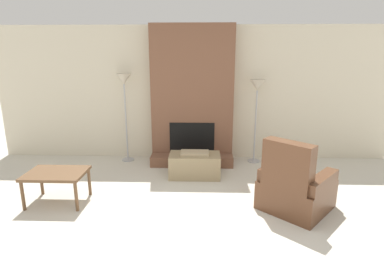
{
  "coord_description": "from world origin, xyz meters",
  "views": [
    {
      "loc": [
        0.17,
        -2.59,
        2.06
      ],
      "look_at": [
        0.0,
        2.93,
        0.7
      ],
      "focal_mm": 28.0,
      "sensor_mm": 36.0,
      "label": 1
    }
  ],
  "objects_px": {
    "ottoman": "(195,165)",
    "armchair": "(294,189)",
    "side_table": "(56,176)",
    "floor_lamp_left": "(124,86)",
    "floor_lamp_right": "(257,92)"
  },
  "relations": [
    {
      "from": "armchair",
      "to": "floor_lamp_left",
      "type": "height_order",
      "value": "floor_lamp_left"
    },
    {
      "from": "ottoman",
      "to": "armchair",
      "type": "xyz_separation_m",
      "value": [
        1.36,
        -1.1,
        0.08
      ]
    },
    {
      "from": "ottoman",
      "to": "floor_lamp_right",
      "type": "height_order",
      "value": "floor_lamp_right"
    },
    {
      "from": "floor_lamp_right",
      "to": "side_table",
      "type": "bearing_deg",
      "value": -150.06
    },
    {
      "from": "ottoman",
      "to": "armchair",
      "type": "relative_size",
      "value": 0.75
    },
    {
      "from": "floor_lamp_left",
      "to": "floor_lamp_right",
      "type": "height_order",
      "value": "floor_lamp_left"
    },
    {
      "from": "ottoman",
      "to": "armchair",
      "type": "bearing_deg",
      "value": -38.95
    },
    {
      "from": "side_table",
      "to": "floor_lamp_left",
      "type": "height_order",
      "value": "floor_lamp_left"
    },
    {
      "from": "armchair",
      "to": "floor_lamp_left",
      "type": "distance_m",
      "value": 3.5
    },
    {
      "from": "side_table",
      "to": "floor_lamp_right",
      "type": "height_order",
      "value": "floor_lamp_right"
    },
    {
      "from": "floor_lamp_right",
      "to": "armchair",
      "type": "bearing_deg",
      "value": -83.61
    },
    {
      "from": "armchair",
      "to": "floor_lamp_right",
      "type": "xyz_separation_m",
      "value": [
        -0.21,
        1.88,
        1.08
      ]
    },
    {
      "from": "armchair",
      "to": "side_table",
      "type": "xyz_separation_m",
      "value": [
        -3.28,
        0.11,
        0.11
      ]
    },
    {
      "from": "side_table",
      "to": "floor_lamp_right",
      "type": "xyz_separation_m",
      "value": [
        3.07,
        1.77,
        0.97
      ]
    },
    {
      "from": "side_table",
      "to": "floor_lamp_left",
      "type": "distance_m",
      "value": 2.14
    }
  ]
}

